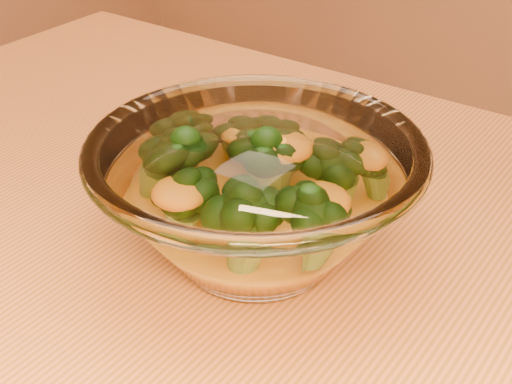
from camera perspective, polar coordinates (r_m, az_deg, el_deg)
glass_bowl at (r=0.49m, az=0.00°, el=-0.49°), size 0.23×0.23×0.10m
cheese_sauce at (r=0.50m, az=0.00°, el=-2.57°), size 0.13×0.13×0.04m
broccoli_heap at (r=0.49m, az=-0.66°, el=0.96°), size 0.17×0.14×0.07m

